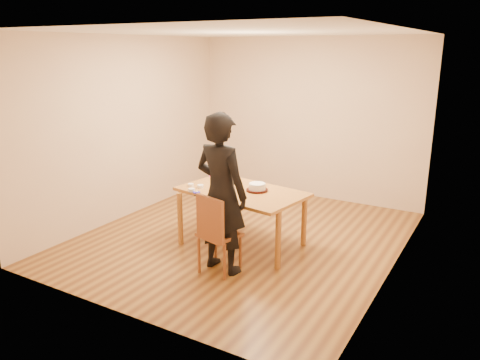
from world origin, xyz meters
The scene contains 16 objects.
room_shell centered at (0.00, 0.34, 1.35)m, with size 4.00×4.50×2.70m.
dining_table centered at (0.11, -0.21, 0.73)m, with size 1.58×0.94×0.04m, color brown.
dining_chair centered at (0.26, -0.98, 0.45)m, with size 0.41×0.41×0.04m, color brown.
cake_plate centered at (0.29, -0.13, 0.76)m, with size 0.28×0.28×0.02m, color #B9110C.
cake centered at (0.29, -0.13, 0.81)m, with size 0.22×0.22×0.07m, color white.
frosting_dome centered at (0.29, -0.13, 0.85)m, with size 0.21×0.21×0.03m, color white.
frosting_tub centered at (0.14, -0.53, 0.79)m, with size 0.08×0.08×0.08m, color white.
frosting_lid centered at (-0.33, -0.58, 0.75)m, with size 0.09×0.09×0.01m, color #22189F.
frosting_dollop centered at (-0.33, -0.58, 0.77)m, with size 0.04×0.04×0.02m, color white.
ramekin_green centered at (-0.42, -0.58, 0.77)m, with size 0.08×0.08×0.04m, color white.
ramekin_yellow centered at (-0.42, -0.38, 0.77)m, with size 0.08×0.08×0.04m, color white.
ramekin_multi centered at (-0.56, -0.39, 0.77)m, with size 0.07×0.07×0.04m, color white.
candy_box_pink centered at (-0.58, 0.18, 0.76)m, with size 0.12×0.06×0.02m, color #F038BB.
candy_box_green centered at (-0.59, 0.18, 0.78)m, with size 0.12×0.06×0.02m, color #24921B.
spatula centered at (-0.20, -0.68, 0.75)m, with size 0.16×0.02×0.01m, color black.
person centered at (0.26, -0.94, 0.93)m, with size 0.68×0.44×1.86m, color black.
Camera 1 is at (2.98, -5.18, 2.51)m, focal length 35.00 mm.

